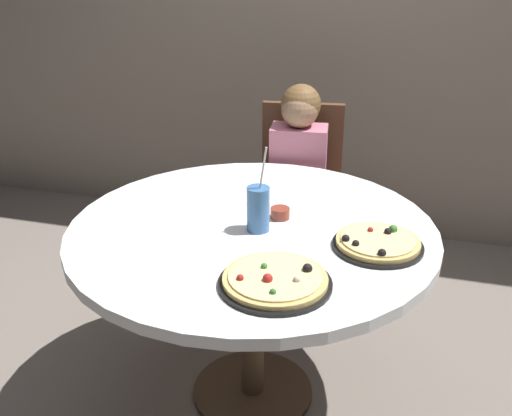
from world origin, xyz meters
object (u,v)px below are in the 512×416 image
at_px(dining_table, 252,248).
at_px(soda_cup, 258,209).
at_px(sauce_bowl, 280,213).
at_px(pizza_veggie, 275,280).
at_px(chair_wooden, 300,190).
at_px(pizza_cheese, 378,243).
at_px(diner_child, 296,213).

bearing_deg(dining_table, soda_cup, -35.75).
relative_size(dining_table, sauce_bowl, 18.70).
bearing_deg(pizza_veggie, chair_wooden, 98.45).
bearing_deg(sauce_bowl, pizza_veggie, -78.04).
height_order(pizza_cheese, sauce_bowl, pizza_cheese).
xyz_separation_m(dining_table, pizza_veggie, (0.17, -0.36, 0.10)).
distance_m(chair_wooden, diner_child, 0.19).
relative_size(diner_child, pizza_veggie, 3.19).
distance_m(chair_wooden, sauce_bowl, 0.84).
distance_m(chair_wooden, soda_cup, 0.96).
distance_m(diner_child, pizza_veggie, 1.12).
bearing_deg(dining_table, pizza_cheese, -4.98).
relative_size(chair_wooden, soda_cup, 3.09).
relative_size(chair_wooden, pizza_cheese, 3.16).
bearing_deg(sauce_bowl, diner_child, 96.44).
bearing_deg(pizza_veggie, soda_cup, 113.44).
distance_m(dining_table, pizza_veggie, 0.41).
distance_m(pizza_cheese, sauce_bowl, 0.39).
xyz_separation_m(pizza_cheese, soda_cup, (-0.41, 0.02, 0.06)).
bearing_deg(dining_table, pizza_veggie, -64.06).
distance_m(chair_wooden, pizza_cheese, 1.06).
xyz_separation_m(dining_table, soda_cup, (0.03, -0.02, 0.17)).
distance_m(dining_table, diner_child, 0.73).
height_order(chair_wooden, diner_child, diner_child).
height_order(pizza_veggie, soda_cup, soda_cup).
xyz_separation_m(dining_table, chair_wooden, (-0.01, 0.89, -0.13)).
bearing_deg(soda_cup, dining_table, 144.25).
xyz_separation_m(pizza_cheese, sauce_bowl, (-0.36, 0.13, 0.00)).
distance_m(dining_table, chair_wooden, 0.90).
xyz_separation_m(pizza_veggie, sauce_bowl, (-0.10, 0.45, 0.00)).
xyz_separation_m(dining_table, sauce_bowl, (0.08, 0.09, 0.11)).
bearing_deg(pizza_cheese, diner_child, 120.08).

